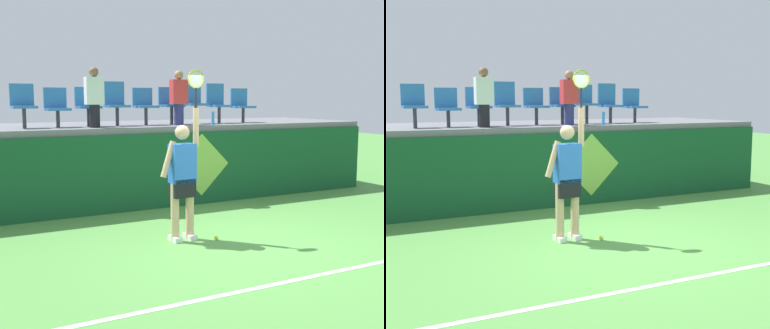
{
  "view_description": "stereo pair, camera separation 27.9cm",
  "coord_description": "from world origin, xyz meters",
  "views": [
    {
      "loc": [
        -4.06,
        -6.01,
        2.16
      ],
      "look_at": [
        -0.34,
        1.07,
        1.11
      ],
      "focal_mm": 47.51,
      "sensor_mm": 36.0,
      "label": 1
    },
    {
      "loc": [
        -3.81,
        -6.14,
        2.16
      ],
      "look_at": [
        -0.34,
        1.07,
        1.11
      ],
      "focal_mm": 47.51,
      "sensor_mm": 36.0,
      "label": 2
    }
  ],
  "objects": [
    {
      "name": "court_baseline_stripe",
      "position": [
        0.0,
        -1.43,
        0.0
      ],
      "size": [
        9.35,
        0.08,
        0.01
      ],
      "primitive_type": "cube",
      "color": "white",
      "rests_on": "ground_plane"
    },
    {
      "name": "stadium_chair_8",
      "position": [
        2.43,
        3.88,
        2.03
      ],
      "size": [
        0.44,
        0.42,
        0.78
      ],
      "color": "#38383D",
      "rests_on": "spectator_platform"
    },
    {
      "name": "wall_signage_mount",
      "position": [
        0.87,
        2.94,
        0.0
      ],
      "size": [
        1.27,
        0.01,
        1.45
      ],
      "color": "#144C28",
      "rests_on": "ground_plane"
    },
    {
      "name": "tennis_player",
      "position": [
        -0.67,
        0.74,
        0.99
      ],
      "size": [
        0.75,
        0.28,
        2.58
      ],
      "color": "white",
      "rests_on": "ground_plane"
    },
    {
      "name": "stadium_chair_1",
      "position": [
        -1.8,
        3.88,
        2.01
      ],
      "size": [
        0.44,
        0.42,
        0.76
      ],
      "color": "#38383D",
      "rests_on": "spectator_platform"
    },
    {
      "name": "court_back_wall",
      "position": [
        0.0,
        3.05,
        0.74
      ],
      "size": [
        10.39,
        0.2,
        1.48
      ],
      "primitive_type": "cube",
      "color": "#144C28",
      "rests_on": "ground_plane"
    },
    {
      "name": "stadium_chair_2",
      "position": [
        -1.19,
        3.88,
        2.04
      ],
      "size": [
        0.44,
        0.42,
        0.78
      ],
      "color": "#38383D",
      "rests_on": "spectator_platform"
    },
    {
      "name": "stadium_chair_5",
      "position": [
        0.61,
        3.88,
        2.05
      ],
      "size": [
        0.44,
        0.42,
        0.79
      ],
      "color": "#38383D",
      "rests_on": "spectator_platform"
    },
    {
      "name": "stadium_chair_3",
      "position": [
        -0.6,
        3.89,
        2.09
      ],
      "size": [
        0.44,
        0.42,
        0.89
      ],
      "color": "#38383D",
      "rests_on": "spectator_platform"
    },
    {
      "name": "ground_plane",
      "position": [
        0.0,
        0.0,
        0.0
      ],
      "size": [
        40.0,
        40.0,
        0.0
      ],
      "primitive_type": "plane",
      "color": "#519342"
    },
    {
      "name": "stadium_chair_4",
      "position": [
        0.02,
        3.88,
        2.04
      ],
      "size": [
        0.44,
        0.42,
        0.77
      ],
      "color": "#38383D",
      "rests_on": "spectator_platform"
    },
    {
      "name": "tennis_ball",
      "position": [
        -0.21,
        0.5,
        0.03
      ],
      "size": [
        0.07,
        0.07,
        0.07
      ],
      "primitive_type": "sphere",
      "color": "#D1E533",
      "rests_on": "ground_plane"
    },
    {
      "name": "spectator_0",
      "position": [
        -1.19,
        3.41,
        2.19
      ],
      "size": [
        0.34,
        0.2,
        1.14
      ],
      "color": "black",
      "rests_on": "spectator_platform"
    },
    {
      "name": "stadium_chair_6",
      "position": [
        1.2,
        3.88,
        2.09
      ],
      "size": [
        0.44,
        0.42,
        0.85
      ],
      "color": "#38383D",
      "rests_on": "spectator_platform"
    },
    {
      "name": "stadium_chair_0",
      "position": [
        -2.42,
        3.88,
        2.06
      ],
      "size": [
        0.44,
        0.42,
        0.83
      ],
      "color": "#38383D",
      "rests_on": "spectator_platform"
    },
    {
      "name": "spectator_platform",
      "position": [
        0.0,
        4.45,
        1.54
      ],
      "size": [
        10.39,
        2.91,
        0.12
      ],
      "primitive_type": "cube",
      "color": "slate",
      "rests_on": "court_back_wall"
    },
    {
      "name": "spectator_1",
      "position": [
        0.61,
        3.46,
        2.18
      ],
      "size": [
        0.34,
        0.2,
        1.12
      ],
      "color": "navy",
      "rests_on": "spectator_platform"
    },
    {
      "name": "water_bottle",
      "position": [
        1.29,
        3.21,
        1.74
      ],
      "size": [
        0.06,
        0.06,
        0.28
      ],
      "primitive_type": "cylinder",
      "color": "#338CE5",
      "rests_on": "spectator_platform"
    },
    {
      "name": "stadium_chair_7",
      "position": [
        1.79,
        3.89,
        2.08
      ],
      "size": [
        0.44,
        0.42,
        0.88
      ],
      "color": "#38383D",
      "rests_on": "spectator_platform"
    }
  ]
}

